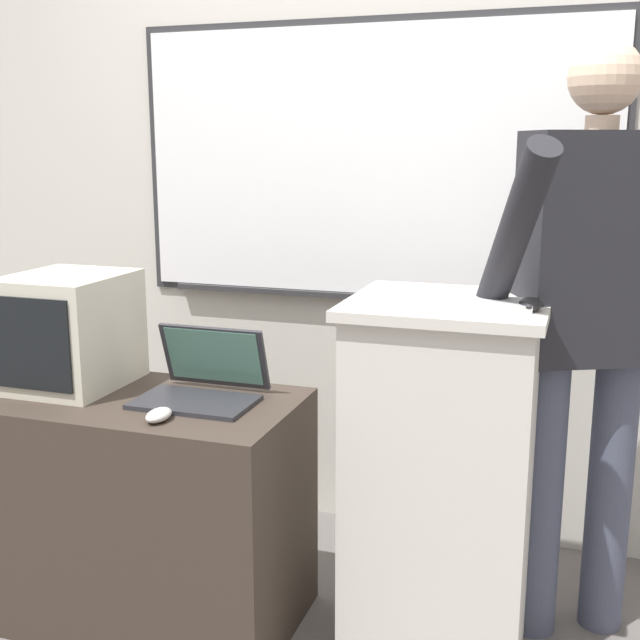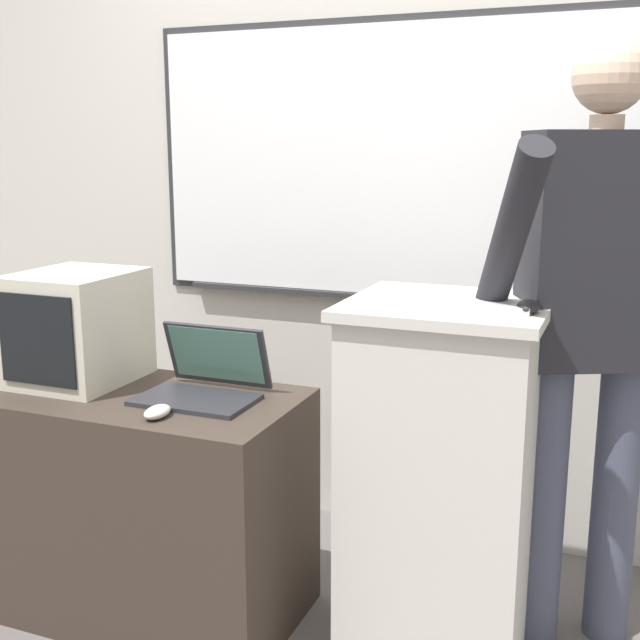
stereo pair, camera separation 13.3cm
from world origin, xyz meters
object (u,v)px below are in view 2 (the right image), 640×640
at_px(lectern_podium, 442,475).
at_px(side_desk, 149,504).
at_px(person_presenter, 592,314).
at_px(computer_mouse_by_keyboard, 528,306).
at_px(computer_mouse_by_laptop, 157,412).
at_px(laptop, 206,377).
at_px(wireless_keyboard, 451,303).
at_px(crt_monitor, 77,327).

distance_m(lectern_podium, side_desk, 0.92).
bearing_deg(person_presenter, computer_mouse_by_keyboard, -148.28).
distance_m(lectern_podium, computer_mouse_by_laptop, 0.84).
bearing_deg(lectern_podium, computer_mouse_by_keyboard, -18.76).
relative_size(laptop, wireless_keyboard, 0.81).
distance_m(side_desk, wireless_keyboard, 1.14).
distance_m(lectern_podium, crt_monitor, 1.23).
bearing_deg(crt_monitor, lectern_podium, 6.92).
bearing_deg(lectern_podium, wireless_keyboard, -70.69).
bearing_deg(person_presenter, wireless_keyboard, -173.89).
xyz_separation_m(side_desk, laptop, (0.18, 0.06, 0.42)).
bearing_deg(crt_monitor, computer_mouse_by_laptop, -26.80).
height_order(lectern_podium, wireless_keyboard, wireless_keyboard).
height_order(person_presenter, wireless_keyboard, person_presenter).
relative_size(computer_mouse_by_keyboard, crt_monitor, 0.26).
bearing_deg(lectern_podium, computer_mouse_by_laptop, -153.75).
bearing_deg(side_desk, person_presenter, 15.18).
xyz_separation_m(laptop, crt_monitor, (-0.46, -0.01, 0.12)).
distance_m(lectern_podium, laptop, 0.76).
bearing_deg(computer_mouse_by_keyboard, side_desk, -173.96).
bearing_deg(computer_mouse_by_keyboard, person_presenter, 56.61).
relative_size(lectern_podium, side_desk, 1.10).
bearing_deg(person_presenter, laptop, 169.57).
distance_m(person_presenter, wireless_keyboard, 0.41).
xyz_separation_m(lectern_podium, computer_mouse_by_laptop, (-0.73, -0.36, 0.21)).
bearing_deg(laptop, wireless_keyboard, 5.21).
distance_m(lectern_podium, person_presenter, 0.63).
distance_m(lectern_podium, wireless_keyboard, 0.53).
xyz_separation_m(person_presenter, crt_monitor, (-1.53, -0.29, -0.11)).
height_order(person_presenter, laptop, person_presenter).
bearing_deg(wireless_keyboard, computer_mouse_by_laptop, -158.61).
relative_size(person_presenter, computer_mouse_by_laptop, 17.35).
bearing_deg(laptop, side_desk, -160.66).
bearing_deg(laptop, lectern_podium, 10.57).
distance_m(computer_mouse_by_laptop, computer_mouse_by_keyboard, 1.04).
height_order(side_desk, laptop, laptop).
relative_size(laptop, computer_mouse_by_keyboard, 3.46).
height_order(lectern_podium, crt_monitor, crt_monitor).
height_order(side_desk, wireless_keyboard, wireless_keyboard).
bearing_deg(crt_monitor, computer_mouse_by_keyboard, 2.62).
relative_size(laptop, crt_monitor, 0.91).
height_order(side_desk, computer_mouse_by_laptop, computer_mouse_by_laptop).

